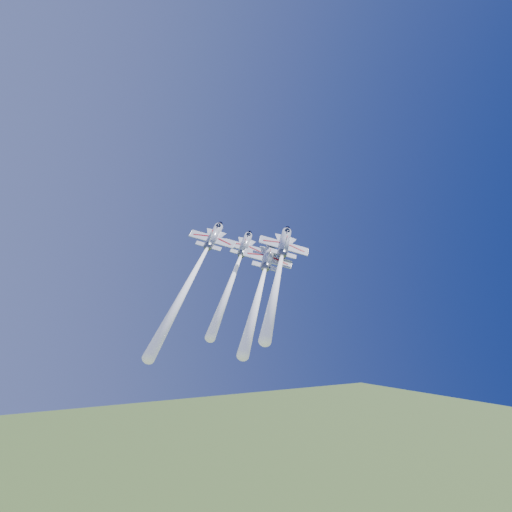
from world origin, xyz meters
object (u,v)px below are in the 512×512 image
jet_left (196,270)px  jet_right (279,269)px  jet_slot (262,282)px  jet_lead (235,271)px

jet_left → jet_right: size_ratio=1.12×
jet_slot → jet_right: bearing=40.2°
jet_lead → jet_right: jet_right is taller
jet_lead → jet_right: bearing=-32.8°
jet_lead → jet_slot: bearing=-58.7°
jet_lead → jet_slot: size_ratio=1.03×
jet_left → jet_slot: 12.25m
jet_right → jet_slot: bearing=-139.8°
jet_lead → jet_right: size_ratio=0.97×
jet_right → jet_slot: 5.12m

